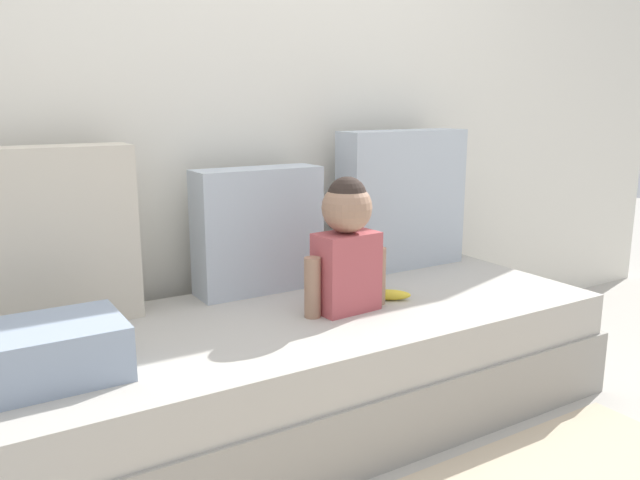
# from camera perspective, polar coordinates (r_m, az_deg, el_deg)

# --- Properties ---
(ground_plane) EXTENTS (12.00, 12.00, 0.00)m
(ground_plane) POSITION_cam_1_polar(r_m,az_deg,el_deg) (2.36, -1.62, -15.80)
(ground_plane) COLOR #B2ADA3
(back_wall) EXTENTS (5.43, 0.10, 2.28)m
(back_wall) POSITION_cam_1_polar(r_m,az_deg,el_deg) (2.57, -8.14, 12.87)
(back_wall) COLOR silver
(back_wall) RESTS_ON ground
(couch) EXTENTS (2.23, 0.85, 0.40)m
(couch) POSITION_cam_1_polar(r_m,az_deg,el_deg) (2.27, -1.65, -11.43)
(couch) COLOR #9C978F
(couch) RESTS_ON ground
(throw_pillow_left) EXTENTS (0.44, 0.16, 0.58)m
(throw_pillow_left) POSITION_cam_1_polar(r_m,az_deg,el_deg) (2.20, -22.00, 0.30)
(throw_pillow_left) COLOR beige
(throw_pillow_left) RESTS_ON couch
(throw_pillow_center) EXTENTS (0.49, 0.16, 0.47)m
(throw_pillow_center) POSITION_cam_1_polar(r_m,az_deg,el_deg) (2.41, -5.58, 0.89)
(throw_pillow_center) COLOR #B2BCC6
(throw_pillow_center) RESTS_ON couch
(throw_pillow_right) EXTENTS (0.59, 0.16, 0.59)m
(throw_pillow_right) POSITION_cam_1_polar(r_m,az_deg,el_deg) (2.77, 7.35, 3.62)
(throw_pillow_right) COLOR #B2BCC6
(throw_pillow_right) RESTS_ON couch
(toddler) EXTENTS (0.33, 0.17, 0.47)m
(toddler) POSITION_cam_1_polar(r_m,az_deg,el_deg) (2.16, 2.41, -0.19)
(toddler) COLOR #B24C51
(toddler) RESTS_ON couch
(banana) EXTENTS (0.16, 0.13, 0.04)m
(banana) POSITION_cam_1_polar(r_m,az_deg,el_deg) (2.34, 6.09, -4.92)
(banana) COLOR yellow
(banana) RESTS_ON couch
(folded_blanket) EXTENTS (0.40, 0.28, 0.15)m
(folded_blanket) POSITION_cam_1_polar(r_m,az_deg,el_deg) (1.82, -23.54, -9.26)
(folded_blanket) COLOR #8E9EB2
(folded_blanket) RESTS_ON couch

